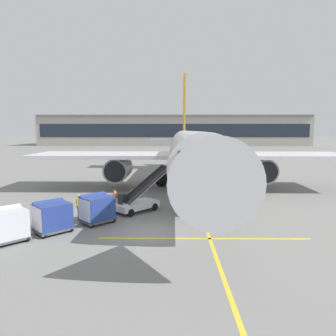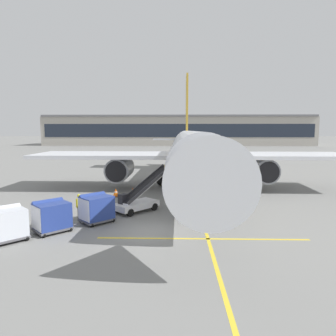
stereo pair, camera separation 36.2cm
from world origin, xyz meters
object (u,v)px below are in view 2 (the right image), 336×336
baggage_cart_lead (96,208)px  ground_crew_by_loader (79,205)px  parked_airplane (191,151)px  belt_loader (138,199)px  ground_crew_by_carts (93,207)px  safety_cone_engine_keepout (116,193)px  safety_cone_wingtip (133,191)px  baggage_cart_third (6,223)px  baggage_cart_second (52,216)px

baggage_cart_lead → ground_crew_by_loader: 1.62m
parked_airplane → belt_loader: 10.85m
baggage_cart_lead → ground_crew_by_loader: bearing=150.0°
ground_crew_by_carts → safety_cone_engine_keepout: (0.03, 7.76, -0.63)m
safety_cone_wingtip → safety_cone_engine_keepout: bearing=-153.8°
baggage_cart_lead → ground_crew_by_carts: size_ratio=1.46×
safety_cone_engine_keepout → baggage_cart_third: bearing=-108.2°
ground_crew_by_carts → safety_cone_wingtip: size_ratio=2.48×
baggage_cart_second → ground_crew_by_loader: baggage_cart_second is taller
belt_loader → ground_crew_by_loader: belt_loader is taller
parked_airplane → baggage_cart_second: 17.26m
ground_crew_by_carts → safety_cone_wingtip: ground_crew_by_carts is taller
ground_crew_by_loader → baggage_cart_third: bearing=-121.5°
parked_airplane → ground_crew_by_loader: 14.56m
parked_airplane → ground_crew_by_carts: 14.43m
baggage_cart_second → safety_cone_engine_keepout: 10.19m
baggage_cart_lead → safety_cone_engine_keepout: (-0.28, 8.03, -0.63)m
safety_cone_engine_keepout → baggage_cart_lead: bearing=-88.0°
belt_loader → parked_airplane: bearing=65.1°
baggage_cart_second → ground_crew_by_loader: bearing=73.8°
baggage_cart_lead → ground_crew_by_loader: size_ratio=1.46×
baggage_cart_lead → safety_cone_engine_keepout: baggage_cart_lead is taller
baggage_cart_third → ground_crew_by_loader: size_ratio=1.46×
belt_loader → baggage_cart_second: (-4.64, -4.97, 0.09)m
ground_crew_by_loader → ground_crew_by_carts: bearing=-26.2°
baggage_cart_third → safety_cone_wingtip: bearing=66.8°
baggage_cart_third → ground_crew_by_carts: size_ratio=1.46×
parked_airplane → ground_crew_by_loader: bearing=-125.2°
belt_loader → baggage_cart_third: belt_loader is taller
parked_airplane → safety_cone_engine_keepout: size_ratio=56.75×
baggage_cart_lead → baggage_cart_third: bearing=-138.9°
parked_airplane → safety_cone_wingtip: (-5.62, -3.71, -3.61)m
baggage_cart_third → safety_cone_engine_keepout: baggage_cart_third is taller
belt_loader → ground_crew_by_loader: bearing=-150.0°
baggage_cart_second → safety_cone_wingtip: (3.40, 10.71, -0.66)m
baggage_cart_third → safety_cone_wingtip: (5.29, 12.33, -0.66)m
ground_crew_by_loader → safety_cone_engine_keepout: bearing=81.1°
ground_crew_by_loader → parked_airplane: bearing=54.8°
parked_airplane → belt_loader: (-4.38, -9.44, -3.05)m
ground_crew_by_carts → parked_airplane: bearing=59.7°
belt_loader → baggage_cart_third: size_ratio=1.83×
belt_loader → safety_cone_wingtip: size_ratio=6.62×
safety_cone_engine_keepout → parked_airplane: bearing=32.0°
safety_cone_wingtip → parked_airplane: bearing=33.4°
belt_loader → baggage_cart_second: bearing=-133.0°
belt_loader → baggage_cart_second: belt_loader is taller
safety_cone_engine_keepout → safety_cone_wingtip: size_ratio=1.07×
ground_crew_by_loader → safety_cone_engine_keepout: 7.33m
parked_airplane → baggage_cart_lead: size_ratio=16.82×
baggage_cart_second → ground_crew_by_carts: (1.90, 2.22, -0.00)m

